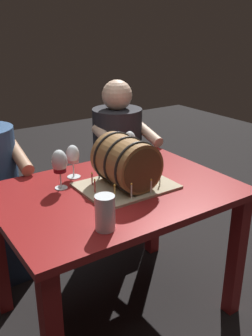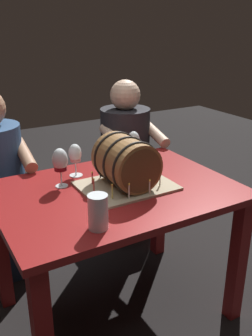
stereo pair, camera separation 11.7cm
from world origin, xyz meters
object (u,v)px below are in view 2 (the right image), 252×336
wine_glass_white (134,142)px  person_seated_right (125,168)px  wine_glass_rose (75,155)px  dining_table (116,211)px  beer_pint (98,213)px  wine_glass_red (60,162)px  barrel_cake (126,164)px

wine_glass_white → person_seated_right: bearing=65.5°
wine_glass_rose → dining_table: bearing=-67.6°
beer_pint → wine_glass_white: bearing=47.9°
dining_table → wine_glass_white: 0.43m
wine_glass_white → wine_glass_rose: (-0.35, 0.01, -0.02)m
wine_glass_red → wine_glass_white: size_ratio=1.01×
wine_glass_red → person_seated_right: 0.91m
dining_table → barrel_cake: size_ratio=2.59×
wine_glass_red → beer_pint: 0.46m
wine_glass_white → wine_glass_rose: 0.35m
barrel_cake → wine_glass_rose: size_ratio=2.54×
wine_glass_rose → person_seated_right: size_ratio=0.15×
wine_glass_white → beer_pint: size_ratio=1.36×
wine_glass_red → wine_glass_rose: bearing=38.6°
dining_table → beer_pint: bearing=-128.9°
dining_table → wine_glass_red: wine_glass_red is taller
wine_glass_red → wine_glass_white: 0.47m
beer_pint → wine_glass_rose: bearing=75.9°
beer_pint → person_seated_right: (0.68, 0.97, -0.27)m
wine_glass_white → beer_pint: wine_glass_white is taller
wine_glass_rose → beer_pint: bearing=-104.1°
wine_glass_red → person_seated_right: (0.66, 0.52, -0.34)m
dining_table → beer_pint: 0.43m
dining_table → beer_pint: (-0.24, -0.30, 0.19)m
barrel_cake → wine_glass_rose: bearing=121.4°
wine_glass_rose → beer_pint: size_ratio=1.22×
dining_table → wine_glass_red: (-0.22, 0.16, 0.26)m
wine_glass_red → wine_glass_rose: wine_glass_red is taller
wine_glass_red → beer_pint: size_ratio=1.38×
wine_glass_white → wine_glass_rose: size_ratio=1.11×
dining_table → wine_glass_red: bearing=144.2°
person_seated_right → barrel_cake: bearing=-119.8°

